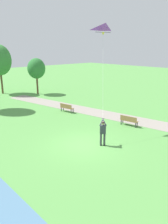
{
  "coord_description": "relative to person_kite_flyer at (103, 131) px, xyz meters",
  "views": [
    {
      "loc": [
        -9.72,
        -10.21,
        6.47
      ],
      "look_at": [
        0.38,
        0.55,
        2.15
      ],
      "focal_mm": 35.58,
      "sensor_mm": 36.0,
      "label": 1
    }
  ],
  "objects": [
    {
      "name": "park_bench_far_walkway",
      "position": [
        3.3,
        7.99,
        -0.54
      ],
      "size": [
        0.7,
        1.55,
        0.88
      ],
      "color": "olive",
      "rests_on": "ground"
    },
    {
      "name": "walkway_path",
      "position": [
        5.92,
        2.88,
        -1.04
      ],
      "size": [
        8.05,
        31.92,
        0.02
      ],
      "primitive_type": "cube",
      "rotation": [
        0.0,
        0.0,
        0.18
      ],
      "color": "gray",
      "rests_on": "ground"
    },
    {
      "name": "ground_plane",
      "position": [
        -0.78,
        0.88,
        -1.05
      ],
      "size": [
        120.0,
        120.0,
        0.0
      ],
      "primitive_type": "plane",
      "color": "#569947"
    },
    {
      "name": "flying_kite",
      "position": [
        2.44,
        2.17,
        6.64
      ],
      "size": [
        2.97,
        2.36,
        6.31
      ],
      "color": "purple"
    },
    {
      "name": "person_kite_flyer",
      "position": [
        0.0,
        0.0,
        0.0
      ],
      "size": [
        0.6,
        0.59,
        1.83
      ],
      "color": "#232328",
      "rests_on": "ground"
    },
    {
      "name": "park_bench_near_walkway",
      "position": [
        4.54,
        1.11,
        -0.54
      ],
      "size": [
        0.7,
        1.55,
        0.88
      ],
      "color": "olive",
      "rests_on": "ground"
    },
    {
      "name": "tree_treeline_center",
      "position": [
        6.18,
        18.18,
        2.54
      ],
      "size": [
        2.52,
        2.42,
        5.03
      ],
      "color": "brown",
      "rests_on": "ground"
    }
  ]
}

